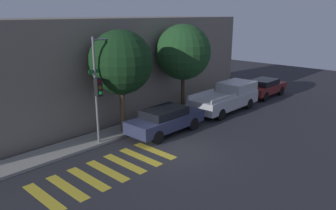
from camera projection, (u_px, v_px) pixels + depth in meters
The scene contains 10 objects.
ground_plane at pixel (175, 152), 15.91m from camera, with size 60.00×60.00×0.00m, color #28282D.
sidewalk at pixel (122, 131), 18.54m from camera, with size 26.00×1.67×0.14m, color gray.
building_row at pixel (77, 69), 20.50m from camera, with size 26.00×6.00×6.21m, color slate.
crosswalk at pixel (107, 171), 13.98m from camera, with size 6.17×2.60×0.00m.
traffic_light_pole at pixel (104, 76), 16.11m from camera, with size 2.58×0.56×5.43m.
sedan_near_corner at pixel (165, 120), 18.14m from camera, with size 4.69×1.81×1.47m.
pickup_truck at pixel (227, 97), 22.43m from camera, with size 5.57×2.10×1.83m.
sedan_middle at pixel (264, 87), 26.26m from camera, with size 4.39×1.83×1.40m.
tree_near_corner at pixel (121, 62), 17.23m from camera, with size 3.42×3.42×5.71m.
tree_midblock at pixel (183, 52), 20.77m from camera, with size 3.53×3.53×5.87m.
Camera 1 is at (-10.98, -9.78, 6.50)m, focal length 35.00 mm.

